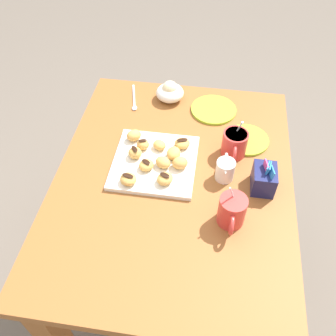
% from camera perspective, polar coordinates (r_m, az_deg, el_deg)
% --- Properties ---
extents(ground_plane, '(8.00, 8.00, 0.00)m').
position_cam_1_polar(ground_plane, '(1.83, 0.59, -16.55)').
color(ground_plane, '#665B51').
extents(dining_table, '(1.00, 0.77, 0.74)m').
position_cam_1_polar(dining_table, '(1.31, 0.79, -5.39)').
color(dining_table, '#935628').
rests_on(dining_table, ground_plane).
extents(pastry_plate_square, '(0.27, 0.27, 0.02)m').
position_cam_1_polar(pastry_plate_square, '(1.24, -2.06, 0.87)').
color(pastry_plate_square, white).
rests_on(pastry_plate_square, dining_table).
extents(coffee_mug_red_left, '(0.12, 0.09, 0.14)m').
position_cam_1_polar(coffee_mug_red_left, '(1.26, 10.24, 3.78)').
color(coffee_mug_red_left, red).
rests_on(coffee_mug_red_left, dining_table).
extents(coffee_mug_red_right, '(0.12, 0.08, 0.15)m').
position_cam_1_polar(coffee_mug_red_right, '(1.07, 9.83, -6.47)').
color(coffee_mug_red_right, red).
rests_on(coffee_mug_red_right, dining_table).
extents(cream_pitcher_white, '(0.10, 0.06, 0.07)m').
position_cam_1_polar(cream_pitcher_white, '(1.19, 8.81, -0.15)').
color(cream_pitcher_white, white).
rests_on(cream_pitcher_white, dining_table).
extents(sugar_caddy, '(0.09, 0.07, 0.11)m').
position_cam_1_polar(sugar_caddy, '(1.19, 14.53, -1.44)').
color(sugar_caddy, '#191E51').
rests_on(sugar_caddy, dining_table).
extents(ice_cream_bowl, '(0.11, 0.11, 0.08)m').
position_cam_1_polar(ice_cream_bowl, '(1.48, 0.30, 11.66)').
color(ice_cream_bowl, white).
rests_on(ice_cream_bowl, dining_table).
extents(saucer_lime_left, '(0.16, 0.16, 0.01)m').
position_cam_1_polar(saucer_lime_left, '(1.35, 11.98, 4.27)').
color(saucer_lime_left, '#9EC633').
rests_on(saucer_lime_left, dining_table).
extents(saucer_lime_right, '(0.17, 0.17, 0.01)m').
position_cam_1_polar(saucer_lime_right, '(1.45, 7.03, 8.90)').
color(saucer_lime_right, '#9EC633').
rests_on(saucer_lime_right, dining_table).
extents(loose_spoon_near_saucer, '(0.16, 0.05, 0.01)m').
position_cam_1_polar(loose_spoon_near_saucer, '(1.49, -5.23, 10.33)').
color(loose_spoon_near_saucer, silver).
rests_on(loose_spoon_near_saucer, dining_table).
extents(beignet_0, '(0.06, 0.05, 0.04)m').
position_cam_1_polar(beignet_0, '(1.23, -5.11, 2.32)').
color(beignet_0, '#DBA351').
rests_on(beignet_0, pastry_plate_square).
extents(chocolate_drizzle_0, '(0.04, 0.03, 0.00)m').
position_cam_1_polar(chocolate_drizzle_0, '(1.22, -5.17, 2.96)').
color(chocolate_drizzle_0, black).
rests_on(chocolate_drizzle_0, beignet_0).
extents(beignet_1, '(0.06, 0.07, 0.03)m').
position_cam_1_polar(beignet_1, '(1.20, -0.77, 0.87)').
color(beignet_1, '#DBA351').
rests_on(beignet_1, pastry_plate_square).
extents(beignet_2, '(0.07, 0.07, 0.03)m').
position_cam_1_polar(beignet_2, '(1.16, -0.48, -1.66)').
color(beignet_2, '#DBA351').
rests_on(beignet_2, pastry_plate_square).
extents(chocolate_drizzle_2, '(0.03, 0.04, 0.00)m').
position_cam_1_polar(chocolate_drizzle_2, '(1.14, -0.49, -1.11)').
color(chocolate_drizzle_2, black).
rests_on(chocolate_drizzle_2, beignet_2).
extents(beignet_3, '(0.06, 0.05, 0.03)m').
position_cam_1_polar(beignet_3, '(1.23, 0.88, 2.30)').
color(beignet_3, '#DBA351').
rests_on(beignet_3, pastry_plate_square).
extents(beignet_4, '(0.06, 0.06, 0.03)m').
position_cam_1_polar(beignet_4, '(1.26, -1.33, 3.56)').
color(beignet_4, '#DBA351').
rests_on(beignet_4, pastry_plate_square).
extents(beignet_5, '(0.07, 0.07, 0.03)m').
position_cam_1_polar(beignet_5, '(1.20, -3.36, 0.44)').
color(beignet_5, '#DBA351').
rests_on(beignet_5, pastry_plate_square).
extents(chocolate_drizzle_5, '(0.03, 0.04, 0.00)m').
position_cam_1_polar(chocolate_drizzle_5, '(1.19, -3.39, 0.97)').
color(chocolate_drizzle_5, black).
rests_on(chocolate_drizzle_5, beignet_5).
extents(beignet_6, '(0.07, 0.07, 0.03)m').
position_cam_1_polar(beignet_6, '(1.27, 2.20, 3.81)').
color(beignet_6, '#DBA351').
rests_on(beignet_6, pastry_plate_square).
extents(chocolate_drizzle_6, '(0.03, 0.04, 0.00)m').
position_cam_1_polar(chocolate_drizzle_6, '(1.26, 2.22, 4.35)').
color(chocolate_drizzle_6, black).
rests_on(chocolate_drizzle_6, beignet_6).
extents(beignet_7, '(0.07, 0.07, 0.03)m').
position_cam_1_polar(beignet_7, '(1.16, -6.13, -1.70)').
color(beignet_7, '#DBA351').
rests_on(beignet_7, pastry_plate_square).
extents(chocolate_drizzle_7, '(0.03, 0.04, 0.00)m').
position_cam_1_polar(chocolate_drizzle_7, '(1.15, -6.20, -1.17)').
color(chocolate_drizzle_7, black).
rests_on(chocolate_drizzle_7, beignet_7).
extents(beignet_8, '(0.07, 0.07, 0.04)m').
position_cam_1_polar(beignet_8, '(1.30, -5.27, 5.03)').
color(beignet_8, '#DBA351').
rests_on(beignet_8, pastry_plate_square).
extents(beignet_9, '(0.05, 0.05, 0.03)m').
position_cam_1_polar(beignet_9, '(1.26, -3.89, 3.64)').
color(beignet_9, '#DBA351').
rests_on(beignet_9, pastry_plate_square).
extents(chocolate_drizzle_9, '(0.02, 0.03, 0.00)m').
position_cam_1_polar(chocolate_drizzle_9, '(1.25, -3.93, 4.24)').
color(chocolate_drizzle_9, black).
rests_on(chocolate_drizzle_9, beignet_9).
extents(beignet_10, '(0.06, 0.07, 0.04)m').
position_cam_1_polar(beignet_10, '(1.20, 1.86, 0.80)').
color(beignet_10, '#DBA351').
rests_on(beignet_10, pastry_plate_square).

